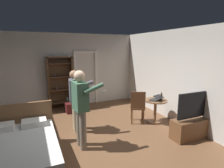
{
  "coord_description": "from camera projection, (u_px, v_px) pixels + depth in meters",
  "views": [
    {
      "loc": [
        -1.32,
        -3.89,
        2.22
      ],
      "look_at": [
        0.6,
        0.44,
        1.29
      ],
      "focal_mm": 29.21,
      "sensor_mm": 36.0,
      "label": 1
    }
  ],
  "objects": [
    {
      "name": "laptop",
      "position": [
        156.0,
        99.0,
        5.39
      ],
      "size": [
        0.42,
        0.42,
        0.16
      ],
      "color": "black",
      "rests_on": "side_table"
    },
    {
      "name": "bed",
      "position": [
        18.0,
        154.0,
        3.37
      ],
      "size": [
        1.45,
        1.96,
        1.02
      ],
      "color": "brown",
      "rests_on": "ground_plane"
    },
    {
      "name": "person_blue_shirt",
      "position": [
        81.0,
        104.0,
        3.99
      ],
      "size": [
        0.68,
        0.58,
        1.76
      ],
      "color": "gray",
      "rests_on": "ground_plane"
    },
    {
      "name": "doorway_frame",
      "position": [
        86.0,
        74.0,
        7.2
      ],
      "size": [
        0.93,
        0.08,
        2.13
      ],
      "color": "white",
      "rests_on": "ground_plane"
    },
    {
      "name": "side_table",
      "position": [
        155.0,
        107.0,
        5.48
      ],
      "size": [
        0.7,
        0.7,
        0.7
      ],
      "color": "brown",
      "rests_on": "ground_plane"
    },
    {
      "name": "bookshelf",
      "position": [
        60.0,
        81.0,
        6.71
      ],
      "size": [
        0.91,
        0.32,
        1.92
      ],
      "color": "#4C331E",
      "rests_on": "ground_plane"
    },
    {
      "name": "tv_flatscreen",
      "position": [
        193.0,
        124.0,
        4.58
      ],
      "size": [
        1.18,
        0.4,
        1.18
      ],
      "color": "brown",
      "rests_on": "ground_plane"
    },
    {
      "name": "person_striped_shirt",
      "position": [
        75.0,
        96.0,
        4.84
      ],
      "size": [
        0.63,
        0.63,
        1.66
      ],
      "color": "tan",
      "rests_on": "ground_plane"
    },
    {
      "name": "bottle_on_table",
      "position": [
        161.0,
        97.0,
        5.4
      ],
      "size": [
        0.06,
        0.06,
        0.24
      ],
      "color": "#3D3B2C",
      "rests_on": "side_table"
    },
    {
      "name": "ground_plane",
      "position": [
        97.0,
        141.0,
        4.44
      ],
      "size": [
        6.79,
        6.79,
        0.0
      ],
      "primitive_type": "plane",
      "color": "brown"
    },
    {
      "name": "wooden_chair",
      "position": [
        138.0,
        106.0,
        5.4
      ],
      "size": [
        0.57,
        0.57,
        0.99
      ],
      "color": "brown",
      "rests_on": "ground_plane"
    },
    {
      "name": "wall_right",
      "position": [
        184.0,
        78.0,
        5.23
      ],
      "size": [
        0.12,
        6.41,
        2.77
      ],
      "primitive_type": "cube",
      "color": "beige",
      "rests_on": "ground_plane"
    },
    {
      "name": "suitcase_dark",
      "position": [
        74.0,
        107.0,
        6.45
      ],
      "size": [
        0.63,
        0.37,
        0.34
      ],
      "primitive_type": "cube",
      "rotation": [
        0.0,
        0.0,
        0.08
      ],
      "color": "#4C1919",
      "rests_on": "ground_plane"
    },
    {
      "name": "wall_back",
      "position": [
        69.0,
        70.0,
        7.0
      ],
      "size": [
        5.43,
        0.12,
        2.77
      ],
      "primitive_type": "cube",
      "color": "beige",
      "rests_on": "ground_plane"
    }
  ]
}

